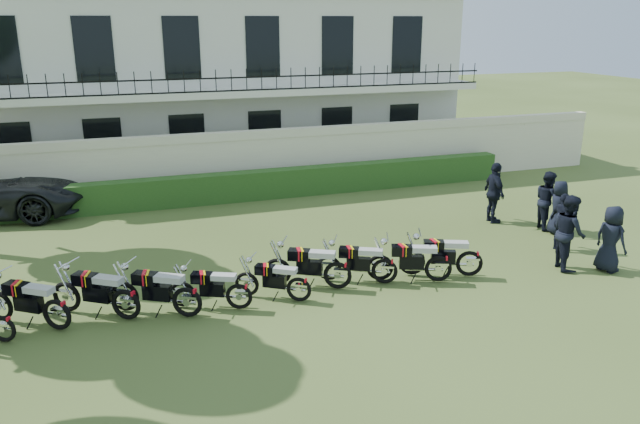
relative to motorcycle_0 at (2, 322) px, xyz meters
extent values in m
plane|color=#3B4D1F|center=(6.61, 1.26, -0.44)|extent=(100.00, 100.00, 0.00)
cube|color=beige|center=(6.61, 9.26, 0.56)|extent=(30.00, 0.30, 2.00)
cube|color=beige|center=(6.61, 9.26, 1.71)|extent=(30.00, 0.35, 0.30)
cube|color=#1E4819|center=(7.61, 8.46, 0.06)|extent=(18.00, 0.60, 1.00)
cube|color=silver|center=(6.61, 15.26, 3.06)|extent=(20.00, 8.00, 7.00)
cube|color=silver|center=(6.61, 10.56, 3.06)|extent=(20.00, 1.40, 0.25)
cube|color=black|center=(6.61, 9.91, 3.66)|extent=(20.00, 0.05, 0.05)
cube|color=black|center=(6.61, 9.91, 3.21)|extent=(20.00, 0.05, 0.05)
cube|color=black|center=(-0.89, 11.28, 1.16)|extent=(1.30, 0.12, 2.20)
cube|color=black|center=(2.11, 11.28, 1.16)|extent=(1.30, 0.12, 2.20)
cube|color=black|center=(2.11, 11.28, 4.66)|extent=(1.30, 0.12, 2.20)
cube|color=black|center=(5.11, 11.28, 1.16)|extent=(1.30, 0.12, 2.20)
cube|color=black|center=(5.11, 11.28, 4.66)|extent=(1.30, 0.12, 2.20)
cube|color=black|center=(8.11, 11.28, 1.16)|extent=(1.30, 0.12, 2.20)
cube|color=black|center=(8.11, 11.28, 4.66)|extent=(1.30, 0.12, 2.20)
cube|color=black|center=(11.11, 11.28, 1.16)|extent=(1.30, 0.12, 2.20)
cube|color=black|center=(11.11, 11.28, 4.66)|extent=(1.30, 0.12, 2.20)
cube|color=black|center=(14.11, 11.28, 1.16)|extent=(1.30, 0.12, 2.20)
cube|color=black|center=(14.11, 11.28, 4.66)|extent=(1.30, 0.12, 2.20)
torus|color=black|center=(0.52, -0.29, -0.17)|extent=(0.53, 0.35, 0.56)
cube|color=black|center=(0.04, -0.02, -0.03)|extent=(0.52, 0.39, 0.28)
cube|color=#B1B1B1|center=(0.26, -0.14, 0.26)|extent=(0.55, 0.44, 0.11)
torus|color=black|center=(1.56, -0.22, -0.11)|extent=(0.60, 0.47, 0.67)
torus|color=black|center=(0.40, 0.60, -0.11)|extent=(0.60, 0.47, 0.67)
cube|color=black|center=(1.02, 0.16, 0.05)|extent=(0.61, 0.51, 0.33)
cube|color=black|center=(0.82, 0.31, 0.35)|extent=(0.57, 0.52, 0.24)
cube|color=red|center=(0.82, 0.31, 0.36)|extent=(0.16, 0.31, 0.25)
cube|color=yellow|center=(0.87, 0.27, 0.36)|extent=(0.13, 0.30, 0.25)
cube|color=#B1B1B1|center=(1.26, -0.01, 0.39)|extent=(0.65, 0.56, 0.13)
cylinder|color=silver|center=(0.53, 0.51, 0.68)|extent=(0.41, 0.56, 0.03)
torus|color=black|center=(2.92, -0.20, -0.11)|extent=(0.62, 0.47, 0.68)
torus|color=black|center=(1.72, 0.62, -0.11)|extent=(0.62, 0.47, 0.68)
cube|color=black|center=(2.37, 0.18, 0.06)|extent=(0.62, 0.51, 0.33)
cube|color=black|center=(2.16, 0.33, 0.36)|extent=(0.58, 0.52, 0.25)
cube|color=red|center=(2.16, 0.33, 0.37)|extent=(0.16, 0.31, 0.26)
cube|color=yellow|center=(2.21, 0.29, 0.37)|extent=(0.13, 0.31, 0.26)
cube|color=#B1B1B1|center=(2.62, 0.01, 0.40)|extent=(0.66, 0.57, 0.13)
cylinder|color=silver|center=(1.86, 0.53, 0.70)|extent=(0.41, 0.57, 0.03)
torus|color=black|center=(4.17, -0.45, -0.11)|extent=(0.63, 0.43, 0.68)
torus|color=black|center=(2.93, 0.29, -0.11)|extent=(0.63, 0.43, 0.68)
cube|color=black|center=(3.60, -0.11, 0.06)|extent=(0.63, 0.48, 0.33)
cube|color=black|center=(3.38, 0.02, 0.36)|extent=(0.58, 0.50, 0.24)
cube|color=red|center=(3.38, 0.02, 0.37)|extent=(0.14, 0.31, 0.26)
cube|color=yellow|center=(3.43, -0.01, 0.37)|extent=(0.11, 0.31, 0.26)
cube|color=#B1B1B1|center=(3.85, -0.26, 0.40)|extent=(0.66, 0.54, 0.13)
cylinder|color=silver|center=(3.07, 0.21, 0.69)|extent=(0.37, 0.59, 0.03)
torus|color=black|center=(5.24, -0.32, -0.15)|extent=(0.58, 0.33, 0.59)
torus|color=black|center=(4.09, 0.20, -0.15)|extent=(0.58, 0.33, 0.59)
cube|color=black|center=(4.71, -0.08, -0.01)|extent=(0.56, 0.38, 0.29)
cube|color=black|center=(4.50, 0.01, 0.26)|extent=(0.50, 0.41, 0.21)
cube|color=red|center=(4.50, 0.01, 0.27)|extent=(0.10, 0.27, 0.22)
cube|color=yellow|center=(4.56, -0.01, 0.27)|extent=(0.07, 0.27, 0.22)
cube|color=#B1B1B1|center=(4.95, -0.19, 0.30)|extent=(0.58, 0.43, 0.12)
cylinder|color=silver|center=(4.22, 0.14, 0.55)|extent=(0.27, 0.54, 0.03)
torus|color=black|center=(6.53, -0.44, -0.16)|extent=(0.53, 0.39, 0.58)
torus|color=black|center=(5.49, 0.23, -0.16)|extent=(0.53, 0.39, 0.58)
cube|color=black|center=(6.05, -0.13, -0.02)|extent=(0.53, 0.43, 0.28)
cube|color=black|center=(5.87, -0.01, 0.24)|extent=(0.49, 0.44, 0.21)
cube|color=red|center=(5.87, -0.01, 0.25)|extent=(0.13, 0.27, 0.22)
cube|color=yellow|center=(5.91, -0.04, 0.25)|extent=(0.10, 0.26, 0.22)
cube|color=#B1B1B1|center=(6.26, -0.27, 0.28)|extent=(0.56, 0.47, 0.11)
cylinder|color=silver|center=(5.61, 0.15, 0.52)|extent=(0.33, 0.49, 0.03)
torus|color=black|center=(7.70, -0.09, -0.11)|extent=(0.64, 0.40, 0.67)
torus|color=black|center=(6.43, 0.59, -0.11)|extent=(0.64, 0.40, 0.67)
cube|color=black|center=(7.11, 0.23, 0.05)|extent=(0.63, 0.46, 0.33)
cube|color=black|center=(6.89, 0.34, 0.35)|extent=(0.57, 0.49, 0.24)
cube|color=red|center=(6.89, 0.34, 0.36)|extent=(0.13, 0.31, 0.25)
cube|color=yellow|center=(6.95, 0.31, 0.36)|extent=(0.10, 0.30, 0.25)
cube|color=#B1B1B1|center=(7.37, 0.09, 0.39)|extent=(0.66, 0.52, 0.13)
cylinder|color=silver|center=(6.58, 0.51, 0.68)|extent=(0.34, 0.60, 0.03)
torus|color=black|center=(8.83, -0.13, -0.13)|extent=(0.60, 0.37, 0.63)
torus|color=black|center=(7.64, 0.49, -0.13)|extent=(0.60, 0.37, 0.63)
cube|color=black|center=(8.28, 0.16, 0.02)|extent=(0.59, 0.43, 0.31)
cube|color=black|center=(8.07, 0.27, 0.30)|extent=(0.54, 0.45, 0.23)
cube|color=red|center=(8.07, 0.27, 0.31)|extent=(0.12, 0.29, 0.24)
cube|color=yellow|center=(8.12, 0.24, 0.31)|extent=(0.09, 0.28, 0.24)
cube|color=#B1B1B1|center=(8.53, 0.03, 0.34)|extent=(0.62, 0.48, 0.12)
cylinder|color=silver|center=(7.77, 0.42, 0.61)|extent=(0.31, 0.56, 0.03)
torus|color=black|center=(10.15, -0.39, -0.12)|extent=(0.65, 0.33, 0.66)
torus|color=black|center=(8.85, 0.13, -0.12)|extent=(0.65, 0.33, 0.66)
cube|color=black|center=(9.55, -0.15, 0.04)|extent=(0.62, 0.40, 0.32)
cube|color=black|center=(9.32, -0.06, 0.33)|extent=(0.55, 0.44, 0.24)
cube|color=red|center=(9.32, -0.06, 0.34)|extent=(0.09, 0.29, 0.25)
cube|color=yellow|center=(9.38, -0.08, 0.34)|extent=(0.06, 0.29, 0.25)
cube|color=#B1B1B1|center=(9.82, -0.26, 0.37)|extent=(0.65, 0.46, 0.13)
cylinder|color=silver|center=(9.00, 0.07, 0.65)|extent=(0.27, 0.61, 0.03)
torus|color=black|center=(11.03, -0.35, -0.12)|extent=(0.64, 0.34, 0.66)
torus|color=black|center=(9.74, 0.19, -0.12)|extent=(0.64, 0.34, 0.66)
cube|color=black|center=(10.44, -0.10, 0.04)|extent=(0.62, 0.41, 0.32)
cube|color=black|center=(10.21, -0.01, 0.33)|extent=(0.56, 0.45, 0.24)
cube|color=red|center=(10.21, -0.01, 0.34)|extent=(0.10, 0.29, 0.25)
cube|color=yellow|center=(10.27, -0.03, 0.34)|extent=(0.07, 0.29, 0.25)
cube|color=#B1B1B1|center=(10.71, -0.22, 0.38)|extent=(0.65, 0.47, 0.13)
cylinder|color=silver|center=(9.89, 0.12, 0.66)|extent=(0.28, 0.61, 0.03)
imported|color=black|center=(13.92, -0.84, 0.41)|extent=(0.69, 0.92, 1.70)
imported|color=black|center=(13.04, -0.36, 0.52)|extent=(0.97, 1.11, 1.92)
imported|color=black|center=(13.75, 0.73, 0.37)|extent=(0.45, 0.97, 1.62)
imported|color=black|center=(14.59, 1.93, 0.36)|extent=(0.67, 0.88, 1.61)
imported|color=black|center=(14.60, 2.44, 0.44)|extent=(0.85, 0.99, 1.77)
imported|color=black|center=(13.43, 3.47, 0.51)|extent=(0.59, 1.16, 1.90)
camera|label=1|loc=(2.33, -12.35, 5.64)|focal=35.00mm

